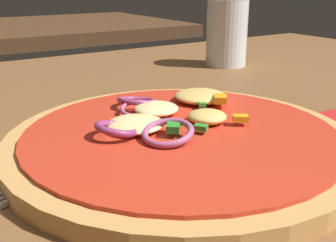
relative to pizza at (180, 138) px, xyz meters
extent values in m
cube|color=brown|center=(0.03, -0.03, -0.03)|extent=(1.32, 1.03, 0.04)
cylinder|color=tan|center=(0.00, 0.00, 0.00)|extent=(0.29, 0.29, 0.01)
cylinder|color=red|center=(0.00, 0.00, 0.01)|extent=(0.26, 0.26, 0.00)
ellipsoid|color=#E5BC60|center=(0.03, 0.00, 0.01)|extent=(0.03, 0.03, 0.01)
ellipsoid|color=#F4DB8E|center=(-0.03, 0.02, 0.01)|extent=(0.05, 0.05, 0.01)
ellipsoid|color=#E5BC60|center=(0.06, 0.06, 0.01)|extent=(0.05, 0.05, 0.01)
ellipsoid|color=#F4DB8E|center=(0.00, 0.05, 0.01)|extent=(0.04, 0.04, 0.01)
torus|color=#93386B|center=(0.00, 0.07, 0.01)|extent=(0.05, 0.05, 0.01)
torus|color=#B25984|center=(-0.02, -0.02, 0.01)|extent=(0.06, 0.05, 0.01)
torus|color=#B25984|center=(-0.01, 0.05, 0.01)|extent=(0.05, 0.05, 0.01)
torus|color=#93386B|center=(-0.05, 0.01, 0.02)|extent=(0.04, 0.04, 0.01)
cube|color=orange|center=(0.05, -0.02, 0.01)|extent=(0.02, 0.01, 0.01)
cube|color=#2D8C28|center=(0.01, -0.02, 0.01)|extent=(0.01, 0.01, 0.00)
cube|color=#2D8C28|center=(0.05, 0.03, 0.01)|extent=(0.01, 0.01, 0.00)
cube|color=orange|center=(0.07, 0.03, 0.02)|extent=(0.02, 0.02, 0.01)
cube|color=#2D8C28|center=(-0.01, -0.01, 0.02)|extent=(0.02, 0.02, 0.01)
cube|color=silver|center=(-0.15, -0.02, -0.01)|extent=(0.03, 0.01, 0.00)
cube|color=silver|center=(-0.15, -0.01, -0.01)|extent=(0.03, 0.01, 0.00)
cylinder|color=silver|center=(0.26, 0.25, 0.04)|extent=(0.07, 0.07, 0.11)
cylinder|color=gold|center=(0.26, 0.25, 0.03)|extent=(0.06, 0.06, 0.08)
cylinder|color=white|center=(0.26, 0.25, 0.08)|extent=(0.06, 0.06, 0.01)
cube|color=#4C301C|center=(0.24, 1.08, -0.03)|extent=(0.76, 0.60, 0.04)
camera|label=1|loc=(-0.18, -0.26, 0.13)|focal=43.70mm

